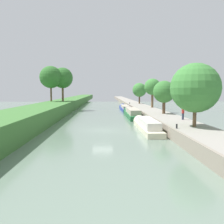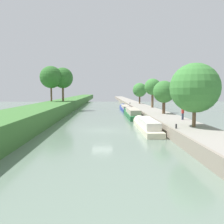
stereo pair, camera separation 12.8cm
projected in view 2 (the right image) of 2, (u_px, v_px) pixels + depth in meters
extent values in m
plane|color=slate|center=(102.00, 130.00, 30.97)|extent=(160.00, 160.00, 0.00)
cube|color=#3D7033|center=(18.00, 121.00, 30.57)|extent=(6.52, 260.00, 2.34)
cube|color=gray|center=(176.00, 125.00, 31.19)|extent=(4.43, 260.00, 1.17)
cube|color=gray|center=(158.00, 125.00, 31.12)|extent=(0.25, 260.00, 1.22)
cube|color=beige|center=(147.00, 128.00, 30.79)|extent=(1.90, 11.60, 0.61)
cube|color=silver|center=(148.00, 123.00, 30.15)|extent=(1.56, 8.12, 0.85)
cone|color=beige|center=(140.00, 122.00, 37.14)|extent=(1.81, 1.14, 1.81)
cube|color=#1E6033|center=(132.00, 115.00, 46.07)|extent=(2.16, 13.39, 0.75)
cube|color=#B2A893|center=(133.00, 111.00, 45.34)|extent=(1.77, 9.37, 0.89)
cone|color=#1E6033|center=(129.00, 112.00, 53.39)|extent=(2.05, 1.29, 2.05)
cube|color=#283D93|center=(125.00, 109.00, 62.45)|extent=(1.96, 14.01, 0.62)
cube|color=#B2A893|center=(125.00, 107.00, 61.70)|extent=(1.61, 9.80, 0.62)
cone|color=#283D93|center=(123.00, 107.00, 70.01)|extent=(1.87, 1.18, 1.87)
cylinder|color=brown|center=(194.00, 114.00, 25.83)|extent=(0.38, 0.38, 2.61)
sphere|color=#3D7F38|center=(195.00, 88.00, 25.60)|extent=(5.11, 5.11, 5.11)
cylinder|color=brown|center=(164.00, 106.00, 40.29)|extent=(0.50, 0.50, 2.56)
sphere|color=#387533|center=(164.00, 92.00, 40.10)|extent=(3.56, 3.56, 3.56)
cylinder|color=brown|center=(152.00, 99.00, 55.07)|extent=(0.51, 0.51, 3.57)
sphere|color=#3D7F38|center=(153.00, 87.00, 54.83)|extent=(3.61, 3.61, 3.61)
cylinder|color=brown|center=(140.00, 99.00, 70.96)|extent=(0.44, 0.44, 2.83)
sphere|color=#3D7F38|center=(140.00, 90.00, 70.75)|extent=(3.94, 3.94, 3.94)
cylinder|color=brown|center=(51.00, 92.00, 59.15)|extent=(0.40, 0.40, 4.29)
sphere|color=#2D6628|center=(51.00, 77.00, 58.84)|extent=(5.21, 5.21, 5.21)
cylinder|color=brown|center=(63.00, 92.00, 61.00)|extent=(0.50, 0.50, 4.26)
sphere|color=#2D6628|center=(63.00, 78.00, 60.70)|extent=(5.00, 5.00, 5.00)
cylinder|color=#282D42|center=(183.00, 116.00, 32.11)|extent=(0.26, 0.26, 0.82)
cylinder|color=#B22D28|center=(183.00, 111.00, 32.05)|extent=(0.34, 0.34, 0.62)
sphere|color=tan|center=(183.00, 108.00, 32.01)|extent=(0.22, 0.22, 0.22)
cylinder|color=black|center=(176.00, 126.00, 24.64)|extent=(0.16, 0.16, 0.45)
cylinder|color=black|center=(130.00, 103.00, 69.81)|extent=(0.16, 0.16, 0.45)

